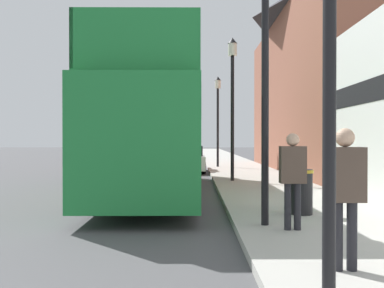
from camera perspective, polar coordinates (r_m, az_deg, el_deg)
The scene contains 11 objects.
ground_plane at distance 24.75m, azimuth -11.30°, elevation -3.28°, with size 144.00×144.00×0.00m, color #4C4C4F.
sidewalk at distance 21.39m, azimuth 6.83°, elevation -3.68°, with size 3.41×108.00×0.14m.
brick_terrace_rear at distance 23.83m, azimuth 17.95°, elevation 9.15°, with size 6.00×17.07×10.44m.
tour_bus at distance 13.79m, azimuth -4.61°, elevation 1.45°, with size 2.62×11.43×4.11m.
parked_car_ahead_of_bus at distance 22.63m, azimuth -0.64°, elevation -2.02°, with size 1.84×3.95×1.34m.
pedestrian_nearest at distance 5.46m, azimuth 18.84°, elevation -4.92°, with size 0.43×0.24×1.64m.
pedestrian_second at distance 7.67m, azimuth 12.66°, elevation -3.46°, with size 0.42×0.23×1.61m.
lamp_post_nearest at distance 8.26m, azimuth 9.28°, elevation 14.83°, with size 0.35×0.35×5.20m.
lamp_post_second at distance 16.70m, azimuth 5.15°, elevation 7.68°, with size 0.35×0.35×5.26m.
lamp_post_third at distance 25.22m, azimuth 3.29°, elevation 4.98°, with size 0.35×0.35×5.05m.
litter_bin at distance 9.36m, azimuth 13.73°, elevation -5.74°, with size 0.48×0.48×0.91m.
Camera 1 is at (4.98, -3.19, 1.64)m, focal length 42.00 mm.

